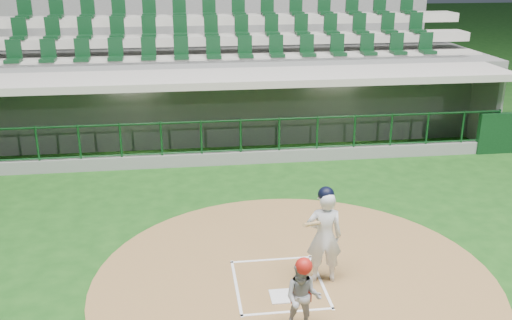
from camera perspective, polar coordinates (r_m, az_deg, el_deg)
The scene contains 8 objects.
ground at distance 10.51m, azimuth 2.02°, elevation -11.48°, with size 120.00×120.00×0.00m, color #154112.
dirt_circle at distance 10.38m, azimuth 3.88°, elevation -11.89°, with size 7.20×7.20×0.01m, color brown.
home_plate at distance 9.91m, azimuth 2.71°, elevation -13.45°, with size 0.43×0.43×0.02m, color silver.
batter_box_chalk at distance 10.25m, azimuth 2.31°, elevation -12.26°, with size 1.55×1.80×0.01m.
dugout_structure at distance 17.34m, azimuth -1.77°, elevation 4.73°, with size 16.40×3.70×3.00m.
seating_deck at distance 20.22m, azimuth -3.08°, elevation 8.22°, with size 17.00×6.72×5.15m.
batter at distance 10.00m, azimuth 6.83°, elevation -7.41°, with size 0.87×0.88×1.78m.
catcher at distance 8.83m, azimuth 4.71°, elevation -13.38°, with size 0.68×0.60×1.26m.
Camera 1 is at (-1.55, -8.86, 5.44)m, focal length 40.00 mm.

